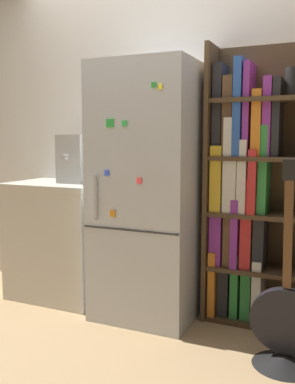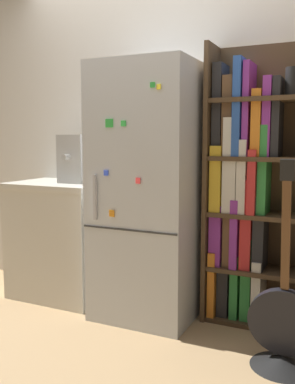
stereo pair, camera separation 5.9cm
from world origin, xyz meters
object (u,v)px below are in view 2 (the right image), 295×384
bookshelf (251,192)px  espresso_machine (77,159)px  refrigerator (149,192)px  guitar (283,338)px

bookshelf → espresso_machine: bookshelf is taller
refrigerator → guitar: refrigerator is taller
guitar → espresso_machine: bearing=164.9°
espresso_machine → refrigerator: bearing=-6.8°
espresso_machine → guitar: bearing=-15.1°
refrigerator → guitar: 1.27m
refrigerator → bookshelf: size_ratio=0.94×
bookshelf → guitar: bookshelf is taller
refrigerator → bookshelf: 0.70m
bookshelf → espresso_machine: (-1.33, -0.10, 0.20)m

